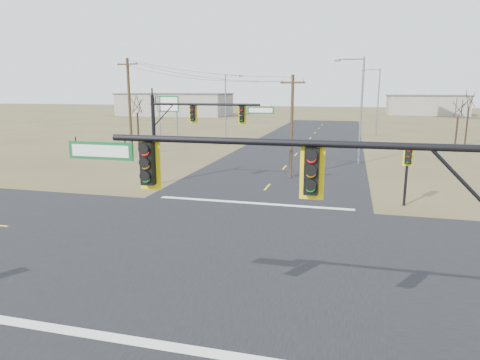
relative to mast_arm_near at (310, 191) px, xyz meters
name	(u,v)px	position (x,y,z in m)	size (l,w,h in m)	color
ground	(215,247)	(-4.70, 7.50, -4.55)	(320.00, 320.00, 0.00)	brown
road_ew	(215,246)	(-4.70, 7.50, -4.54)	(160.00, 14.00, 0.02)	black
road_ns	(215,246)	(-4.70, 7.50, -4.54)	(14.00, 160.00, 0.02)	black
stop_bar_near	(132,341)	(-4.70, 0.00, -4.52)	(12.00, 0.40, 0.01)	silver
stop_bar_far	(253,203)	(-4.70, 15.00, -4.52)	(12.00, 0.40, 0.01)	silver
mast_arm_near	(310,191)	(0.00, 0.00, 0.00)	(10.32, 0.41, 6.23)	black
mast_arm_far	(195,121)	(-9.66, 18.57, 0.09)	(8.83, 0.55, 6.39)	black
pedestal_signal_ne	(408,159)	(4.11, 16.65, -1.74)	(0.68, 0.60, 3.79)	black
utility_pole_near	(292,125)	(-3.57, 23.17, -0.40)	(1.91, 0.51, 7.88)	#45331D
utility_pole_far	(130,106)	(-21.28, 30.64, 0.56)	(2.41, 0.40, 9.87)	#45331D
highway_sign	(168,110)	(-21.89, 41.53, -0.32)	(3.16, 0.59, 5.97)	slate
streetlight_a	(359,105)	(1.42, 31.13, 0.85)	(2.70, 0.43, 9.63)	slate
streetlight_b	(377,98)	(4.27, 57.74, 0.95)	(2.74, 0.35, 9.80)	slate
streetlight_c	(227,103)	(-15.64, 46.95, 0.37)	(2.46, 0.33, 8.78)	slate
bare_tree_a	(137,104)	(-23.01, 35.45, 0.63)	(2.89, 2.89, 6.55)	black
bare_tree_b	(154,98)	(-27.88, 49.89, 0.94)	(3.53, 3.53, 6.87)	black
bare_tree_c	(459,108)	(12.05, 41.98, 0.30)	(3.19, 3.19, 6.18)	black
bare_tree_d	(470,99)	(14.63, 48.75, 1.11)	(2.98, 2.98, 7.03)	black
warehouse_left	(175,105)	(-44.70, 97.50, -1.80)	(28.00, 14.00, 5.50)	gray
warehouse_mid	(426,105)	(20.30, 117.50, -2.05)	(20.00, 12.00, 5.00)	gray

